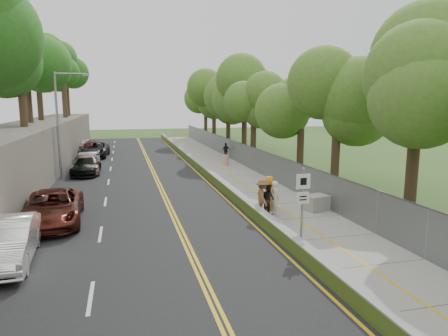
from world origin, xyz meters
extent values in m
plane|color=#33511E|center=(0.00, 0.00, 0.00)|extent=(140.00, 140.00, 0.00)
cube|color=black|center=(-5.40, 15.00, 0.02)|extent=(11.20, 66.00, 0.04)
cube|color=gray|center=(2.55, 15.00, 0.03)|extent=(4.20, 66.00, 0.05)
cube|color=#A6EF39|center=(0.25, 15.00, 0.30)|extent=(0.42, 66.00, 0.60)
cube|color=#595147|center=(-13.50, 15.00, 2.00)|extent=(5.00, 66.00, 4.00)
cube|color=slate|center=(4.65, 15.00, 1.00)|extent=(0.04, 66.00, 2.00)
cylinder|color=gray|center=(-10.70, 14.00, 4.00)|extent=(0.18, 0.18, 8.00)
cylinder|color=gray|center=(-9.60, 14.00, 7.85)|extent=(2.30, 0.13, 0.13)
cube|color=gray|center=(-8.52, 14.00, 7.80)|extent=(0.50, 0.22, 0.14)
cylinder|color=gray|center=(1.05, -3.00, 1.60)|extent=(0.09, 0.09, 3.10)
cube|color=white|center=(1.05, -3.03, 2.60)|extent=(0.62, 0.04, 0.62)
cube|color=white|center=(1.05, -3.03, 1.90)|extent=(0.56, 0.04, 0.50)
cylinder|color=#E8541D|center=(3.00, 17.25, 0.52)|extent=(0.57, 0.57, 0.94)
cube|color=gray|center=(3.91, 1.23, 0.46)|extent=(1.41, 1.19, 0.82)
imported|color=#AAAAAF|center=(-10.60, -2.21, 0.74)|extent=(1.78, 4.18, 1.41)
imported|color=white|center=(-10.27, -2.53, 0.85)|extent=(2.01, 5.00, 1.62)
imported|color=#521C15|center=(-9.46, 2.18, 0.82)|extent=(2.86, 5.75, 1.57)
imported|color=black|center=(-9.00, 15.61, 0.74)|extent=(2.27, 4.93, 1.40)
imported|color=gray|center=(-9.00, 16.16, 0.85)|extent=(2.27, 4.88, 1.62)
imported|color=#ADAEB4|center=(-9.05, 18.21, 0.76)|extent=(1.75, 4.42, 1.43)
imported|color=black|center=(-9.00, 25.97, 0.84)|extent=(3.06, 5.94, 1.60)
imported|color=maroon|center=(-9.51, 27.84, 0.75)|extent=(2.26, 4.98, 1.41)
imported|color=#B6B5B9|center=(-10.60, 32.64, 0.75)|extent=(2.07, 4.33, 1.43)
imported|color=orange|center=(1.45, 1.93, 0.98)|extent=(0.66, 0.96, 1.86)
imported|color=white|center=(1.45, 1.00, 0.94)|extent=(0.50, 0.69, 1.77)
imported|color=black|center=(1.10, 1.09, 0.86)|extent=(0.81, 0.93, 1.61)
imported|color=brown|center=(0.75, 1.00, 1.00)|extent=(0.82, 1.29, 1.90)
imported|color=black|center=(4.20, 21.72, 0.85)|extent=(1.01, 0.65, 1.59)
camera|label=1|loc=(-6.08, -17.78, 5.83)|focal=32.00mm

